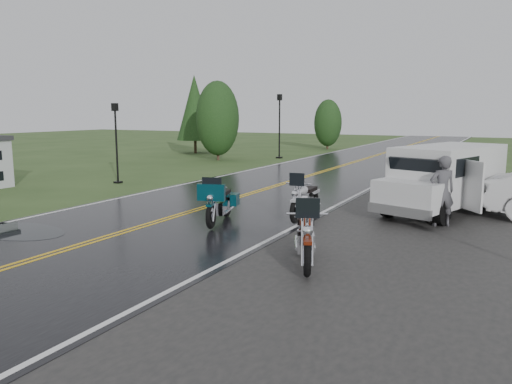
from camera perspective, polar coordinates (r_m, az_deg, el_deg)
ground at (r=13.93m, az=-14.20°, el=-4.38°), size 120.00×120.00×0.00m
road at (r=22.26m, az=3.13°, el=0.93°), size 8.00×100.00×0.04m
motorcycle_red at (r=9.56m, az=5.90°, el=-5.71°), size 1.86×2.68×1.49m
motorcycle_teal at (r=13.44m, az=-5.19°, el=-1.57°), size 1.51×2.52×1.40m
motorcycle_silver at (r=14.06m, az=4.52°, el=-1.06°), size 1.04×2.45×1.41m
van_white at (r=15.59m, az=15.00°, el=1.08°), size 3.67×5.91×2.18m
person_at_van at (r=14.77m, az=20.48°, el=-0.02°), size 0.86×0.79×1.97m
lamp_post_near_left at (r=23.29m, az=-15.67°, el=5.40°), size 0.31×0.31×3.62m
lamp_post_far_left at (r=34.82m, az=2.70°, el=7.53°), size 0.38×0.38×4.46m
tree_left_mid at (r=33.49m, az=-4.39°, el=7.47°), size 2.87×2.87×4.48m
tree_left_far at (r=43.90m, az=8.20°, el=7.25°), size 2.38×2.38×3.66m
pine_left_far at (r=39.49m, az=-7.01°, el=8.70°), size 2.83×2.83×5.89m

